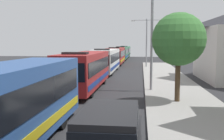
# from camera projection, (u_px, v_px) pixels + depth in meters

# --- Properties ---
(bus_lead) EXTENTS (2.58, 10.99, 3.21)m
(bus_lead) POSITION_uv_depth(u_px,v_px,m) (0.00, 108.00, 8.39)
(bus_lead) COLOR #284C8C
(bus_lead) RESTS_ON ground_plane
(bus_second_in_line) EXTENTS (2.58, 10.59, 3.21)m
(bus_second_in_line) POSITION_uv_depth(u_px,v_px,m) (85.00, 69.00, 21.14)
(bus_second_in_line) COLOR maroon
(bus_second_in_line) RESTS_ON ground_plane
(bus_middle) EXTENTS (2.58, 12.03, 3.21)m
(bus_middle) POSITION_uv_depth(u_px,v_px,m) (106.00, 60.00, 33.70)
(bus_middle) COLOR silver
(bus_middle) RESTS_ON ground_plane
(bus_fourth_in_line) EXTENTS (2.58, 11.33, 3.21)m
(bus_fourth_in_line) POSITION_uv_depth(u_px,v_px,m) (116.00, 55.00, 46.64)
(bus_fourth_in_line) COLOR maroon
(bus_fourth_in_line) RESTS_ON ground_plane
(bus_rear) EXTENTS (2.58, 11.30, 3.21)m
(bus_rear) POSITION_uv_depth(u_px,v_px,m) (121.00, 53.00, 59.30)
(bus_rear) COLOR #33724C
(bus_rear) RESTS_ON ground_plane
(bus_tail_end) EXTENTS (2.58, 12.36, 3.21)m
(bus_tail_end) POSITION_uv_depth(u_px,v_px,m) (125.00, 51.00, 72.21)
(bus_tail_end) COLOR #33724C
(bus_tail_end) RESTS_ON ground_plane
(white_suv) EXTENTS (1.86, 4.95, 1.90)m
(white_suv) POSITION_uv_depth(u_px,v_px,m) (109.00, 140.00, 7.30)
(white_suv) COLOR black
(white_suv) RESTS_ON ground_plane
(streetlamp_mid) EXTENTS (6.12, 0.28, 8.80)m
(streetlamp_mid) POSITION_uv_depth(u_px,v_px,m) (152.00, 21.00, 19.82)
(streetlamp_mid) COLOR gray
(streetlamp_mid) RESTS_ON sidewalk
(streetlamp_far) EXTENTS (4.99, 0.28, 7.56)m
(streetlamp_far) POSITION_uv_depth(u_px,v_px,m) (147.00, 38.00, 40.53)
(streetlamp_far) COLOR gray
(streetlamp_far) RESTS_ON sidewalk
(roadside_tree) EXTENTS (3.32, 3.32, 5.58)m
(roadside_tree) POSITION_uv_depth(u_px,v_px,m) (179.00, 39.00, 15.87)
(roadside_tree) COLOR #4C3823
(roadside_tree) RESTS_ON sidewalk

